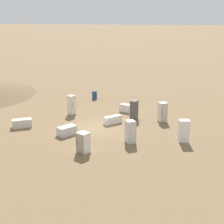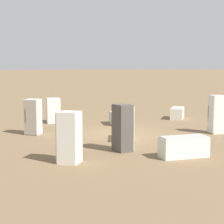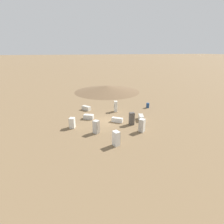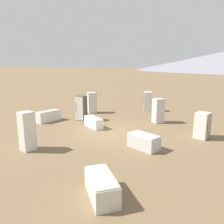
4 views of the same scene
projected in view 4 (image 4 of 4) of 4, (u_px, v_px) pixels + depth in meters
ground_plane at (110, 133)px, 13.41m from camera, size 1000.00×1000.00×0.00m
discarded_fridge_0 at (94, 122)px, 14.61m from camera, size 1.67×1.46×0.68m
discarded_fridge_1 at (81, 108)px, 16.43m from camera, size 0.80×0.70×1.85m
discarded_fridge_2 at (101, 186)px, 6.84m from camera, size 1.60×1.77×0.73m
discarded_fridge_3 at (144, 141)px, 10.89m from camera, size 1.74×1.42×0.72m
discarded_fridge_4 at (158, 111)px, 15.71m from camera, size 0.94×0.95×1.75m
discarded_fridge_5 at (92, 103)px, 18.97m from camera, size 0.98×0.97×1.78m
discarded_fridge_6 at (202, 125)px, 12.36m from camera, size 0.96×0.97×1.48m
discarded_fridge_7 at (27, 131)px, 10.57m from camera, size 0.77×0.81×1.91m
discarded_fridge_8 at (48, 116)px, 16.19m from camera, size 1.24×1.92×0.78m
discarded_fridge_9 at (148, 101)px, 19.71m from camera, size 0.84×0.92×1.74m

